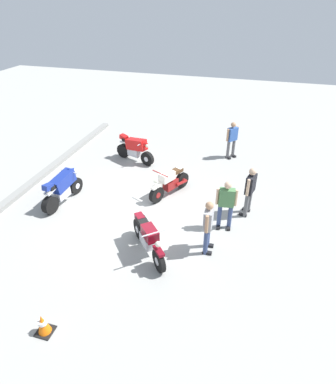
{
  "coord_description": "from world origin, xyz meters",
  "views": [
    {
      "loc": [
        -8.22,
        -3.27,
        6.28
      ],
      "look_at": [
        0.23,
        -0.86,
        0.75
      ],
      "focal_mm": 30.07,
      "sensor_mm": 36.0,
      "label": 1
    }
  ],
  "objects_px": {
    "motorcycle_red_sportbike": "(135,148)",
    "person_in_green_shirt": "(226,202)",
    "motorcycle_maroon_cruiser": "(148,238)",
    "traffic_cone": "(43,324)",
    "motorcycle_blue_sportbike": "(62,187)",
    "person_in_black_shirt": "(250,189)",
    "person_in_gray_shirt": "(208,224)",
    "person_in_blue_shirt": "(232,138)",
    "motorcycle_cream_vintage": "(170,182)"
  },
  "relations": [
    {
      "from": "motorcycle_blue_sportbike",
      "to": "person_in_black_shirt",
      "type": "relative_size",
      "value": 1.16
    },
    {
      "from": "person_in_black_shirt",
      "to": "person_in_blue_shirt",
      "type": "height_order",
      "value": "person_in_black_shirt"
    },
    {
      "from": "motorcycle_maroon_cruiser",
      "to": "motorcycle_red_sportbike",
      "type": "distance_m",
      "value": 5.81
    },
    {
      "from": "person_in_gray_shirt",
      "to": "person_in_black_shirt",
      "type": "bearing_deg",
      "value": 64.96
    },
    {
      "from": "person_in_green_shirt",
      "to": "motorcycle_maroon_cruiser",
      "type": "bearing_deg",
      "value": -54.1
    },
    {
      "from": "motorcycle_cream_vintage",
      "to": "person_in_black_shirt",
      "type": "xyz_separation_m",
      "value": [
        -0.47,
        -2.75,
        0.48
      ]
    },
    {
      "from": "motorcycle_maroon_cruiser",
      "to": "person_in_gray_shirt",
      "type": "height_order",
      "value": "person_in_gray_shirt"
    },
    {
      "from": "person_in_green_shirt",
      "to": "person_in_gray_shirt",
      "type": "xyz_separation_m",
      "value": [
        -1.18,
        0.34,
        0.0
      ]
    },
    {
      "from": "motorcycle_cream_vintage",
      "to": "person_in_gray_shirt",
      "type": "distance_m",
      "value": 3.15
    },
    {
      "from": "person_in_green_shirt",
      "to": "person_in_blue_shirt",
      "type": "distance_m",
      "value": 5.07
    },
    {
      "from": "person_in_green_shirt",
      "to": "person_in_black_shirt",
      "type": "distance_m",
      "value": 1.11
    },
    {
      "from": "person_in_blue_shirt",
      "to": "traffic_cone",
      "type": "relative_size",
      "value": 3.03
    },
    {
      "from": "person_in_black_shirt",
      "to": "person_in_gray_shirt",
      "type": "height_order",
      "value": "person_in_black_shirt"
    },
    {
      "from": "motorcycle_blue_sportbike",
      "to": "person_in_blue_shirt",
      "type": "bearing_deg",
      "value": -37.07
    },
    {
      "from": "person_in_gray_shirt",
      "to": "person_in_green_shirt",
      "type": "bearing_deg",
      "value": 73.81
    },
    {
      "from": "motorcycle_red_sportbike",
      "to": "person_in_blue_shirt",
      "type": "distance_m",
      "value": 4.18
    },
    {
      "from": "motorcycle_maroon_cruiser",
      "to": "traffic_cone",
      "type": "bearing_deg",
      "value": -65.54
    },
    {
      "from": "motorcycle_maroon_cruiser",
      "to": "traffic_cone",
      "type": "relative_size",
      "value": 3.12
    },
    {
      "from": "person_in_gray_shirt",
      "to": "motorcycle_red_sportbike",
      "type": "bearing_deg",
      "value": 129.52
    },
    {
      "from": "motorcycle_red_sportbike",
      "to": "traffic_cone",
      "type": "bearing_deg",
      "value": -62.33
    },
    {
      "from": "person_in_black_shirt",
      "to": "motorcycle_blue_sportbike",
      "type": "bearing_deg",
      "value": 24.15
    },
    {
      "from": "motorcycle_blue_sportbike",
      "to": "motorcycle_maroon_cruiser",
      "type": "relative_size",
      "value": 1.19
    },
    {
      "from": "person_in_gray_shirt",
      "to": "motorcycle_maroon_cruiser",
      "type": "bearing_deg",
      "value": -160.42
    },
    {
      "from": "motorcycle_red_sportbike",
      "to": "person_in_green_shirt",
      "type": "relative_size",
      "value": 1.16
    },
    {
      "from": "motorcycle_maroon_cruiser",
      "to": "person_in_black_shirt",
      "type": "height_order",
      "value": "person_in_black_shirt"
    },
    {
      "from": "motorcycle_maroon_cruiser",
      "to": "motorcycle_cream_vintage",
      "type": "height_order",
      "value": "motorcycle_maroon_cruiser"
    },
    {
      "from": "motorcycle_blue_sportbike",
      "to": "person_in_green_shirt",
      "type": "distance_m",
      "value": 5.52
    },
    {
      "from": "motorcycle_blue_sportbike",
      "to": "motorcycle_cream_vintage",
      "type": "height_order",
      "value": "motorcycle_blue_sportbike"
    },
    {
      "from": "motorcycle_cream_vintage",
      "to": "person_in_green_shirt",
      "type": "distance_m",
      "value": 2.57
    },
    {
      "from": "person_in_black_shirt",
      "to": "traffic_cone",
      "type": "relative_size",
      "value": 3.2
    },
    {
      "from": "motorcycle_cream_vintage",
      "to": "motorcycle_red_sportbike",
      "type": "relative_size",
      "value": 0.96
    },
    {
      "from": "person_in_blue_shirt",
      "to": "person_in_gray_shirt",
      "type": "xyz_separation_m",
      "value": [
        -6.24,
        -0.05,
        0.02
      ]
    },
    {
      "from": "motorcycle_maroon_cruiser",
      "to": "motorcycle_cream_vintage",
      "type": "bearing_deg",
      "value": 143.33
    },
    {
      "from": "person_in_blue_shirt",
      "to": "person_in_gray_shirt",
      "type": "relative_size",
      "value": 0.98
    },
    {
      "from": "motorcycle_cream_vintage",
      "to": "motorcycle_maroon_cruiser",
      "type": "bearing_deg",
      "value": 30.97
    },
    {
      "from": "person_in_green_shirt",
      "to": "traffic_cone",
      "type": "xyz_separation_m",
      "value": [
        -4.71,
        3.23,
        -0.66
      ]
    },
    {
      "from": "person_in_green_shirt",
      "to": "person_in_gray_shirt",
      "type": "bearing_deg",
      "value": -22.79
    },
    {
      "from": "motorcycle_blue_sportbike",
      "to": "person_in_black_shirt",
      "type": "distance_m",
      "value": 6.24
    },
    {
      "from": "person_in_black_shirt",
      "to": "person_in_blue_shirt",
      "type": "distance_m",
      "value": 4.27
    },
    {
      "from": "motorcycle_red_sportbike",
      "to": "motorcycle_cream_vintage",
      "type": "bearing_deg",
      "value": -24.86
    },
    {
      "from": "motorcycle_red_sportbike",
      "to": "person_in_green_shirt",
      "type": "xyz_separation_m",
      "value": [
        -3.56,
        -4.28,
        0.33
      ]
    },
    {
      "from": "person_in_black_shirt",
      "to": "person_in_green_shirt",
      "type": "bearing_deg",
      "value": 70.03
    },
    {
      "from": "motorcycle_maroon_cruiser",
      "to": "person_in_blue_shirt",
      "type": "bearing_deg",
      "value": 126.43
    },
    {
      "from": "motorcycle_maroon_cruiser",
      "to": "person_in_gray_shirt",
      "type": "distance_m",
      "value": 1.69
    },
    {
      "from": "motorcycle_blue_sportbike",
      "to": "person_in_gray_shirt",
      "type": "distance_m",
      "value": 5.29
    },
    {
      "from": "person_in_gray_shirt",
      "to": "person_in_blue_shirt",
      "type": "bearing_deg",
      "value": 90.22
    },
    {
      "from": "motorcycle_maroon_cruiser",
      "to": "traffic_cone",
      "type": "distance_m",
      "value": 3.28
    },
    {
      "from": "motorcycle_red_sportbike",
      "to": "person_in_gray_shirt",
      "type": "relative_size",
      "value": 1.16
    },
    {
      "from": "motorcycle_cream_vintage",
      "to": "person_in_blue_shirt",
      "type": "height_order",
      "value": "person_in_blue_shirt"
    },
    {
      "from": "motorcycle_red_sportbike",
      "to": "person_in_green_shirt",
      "type": "distance_m",
      "value": 5.57
    }
  ]
}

